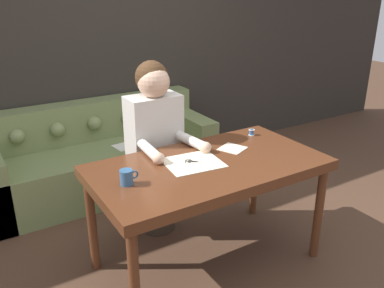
# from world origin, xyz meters

# --- Properties ---
(ground_plane) EXTENTS (16.00, 16.00, 0.00)m
(ground_plane) POSITION_xyz_m (0.00, 0.00, 0.00)
(ground_plane) COLOR #4C3323
(wall_back) EXTENTS (8.00, 0.06, 2.60)m
(wall_back) POSITION_xyz_m (0.00, 1.87, 1.30)
(wall_back) COLOR #2D2823
(wall_back) RESTS_ON ground_plane
(dining_table) EXTENTS (1.51, 0.81, 0.76)m
(dining_table) POSITION_xyz_m (-0.15, 0.01, 0.69)
(dining_table) COLOR #562D19
(dining_table) RESTS_ON ground_plane
(couch) EXTENTS (2.09, 0.78, 0.81)m
(couch) POSITION_xyz_m (-0.39, 1.47, 0.30)
(couch) COLOR olive
(couch) RESTS_ON ground_plane
(person) EXTENTS (0.44, 0.60, 1.34)m
(person) POSITION_xyz_m (-0.25, 0.58, 0.70)
(person) COLOR #33281E
(person) RESTS_ON ground_plane
(pattern_paper_main) EXTENTS (0.39, 0.34, 0.00)m
(pattern_paper_main) POSITION_xyz_m (-0.24, 0.07, 0.76)
(pattern_paper_main) COLOR beige
(pattern_paper_main) RESTS_ON dining_table
(pattern_paper_offcut) EXTENTS (0.21, 0.21, 0.00)m
(pattern_paper_offcut) POSITION_xyz_m (0.12, 0.13, 0.76)
(pattern_paper_offcut) COLOR beige
(pattern_paper_offcut) RESTS_ON dining_table
(scissors) EXTENTS (0.17, 0.16, 0.01)m
(scissors) POSITION_xyz_m (-0.23, 0.07, 0.77)
(scissors) COLOR silver
(scissors) RESTS_ON dining_table
(mug) EXTENTS (0.11, 0.08, 0.09)m
(mug) POSITION_xyz_m (-0.72, 0.01, 0.81)
(mug) COLOR #335B84
(mug) RESTS_ON dining_table
(thread_spool) EXTENTS (0.04, 0.04, 0.05)m
(thread_spool) POSITION_xyz_m (0.41, 0.27, 0.79)
(thread_spool) COLOR #3366B2
(thread_spool) RESTS_ON dining_table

